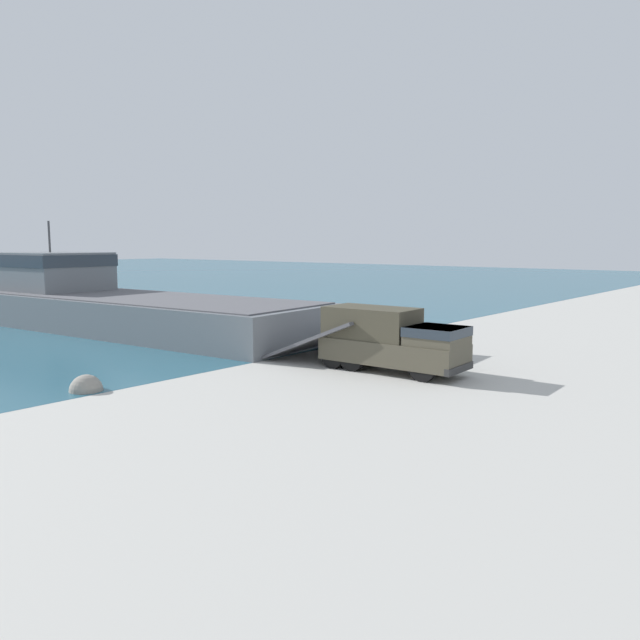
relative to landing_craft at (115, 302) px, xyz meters
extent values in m
plane|color=#B7B5AD|center=(0.12, -20.75, -1.86)|extent=(240.00, 240.00, 0.00)
cube|color=slate|center=(0.21, -2.23, -0.71)|extent=(11.32, 29.55, 2.30)
cube|color=#56565B|center=(0.21, -2.23, 0.48)|extent=(10.53, 28.34, 0.08)
cube|color=slate|center=(-0.72, 7.62, 1.92)|extent=(6.79, 8.62, 2.97)
cube|color=#28333D|center=(-0.72, 7.62, 2.81)|extent=(6.97, 8.71, 0.89)
cylinder|color=#3F3F42|center=(-0.72, 7.62, 4.60)|extent=(0.16, 0.16, 2.40)
cube|color=#56565B|center=(1.81, -19.23, -0.63)|extent=(7.83, 6.00, 2.28)
cube|color=#4C4738|center=(0.00, -23.51, -0.91)|extent=(2.74, 7.01, 1.08)
cube|color=#4C4738|center=(0.11, -25.79, 0.04)|extent=(2.37, 2.46, 0.83)
cube|color=#28333D|center=(0.11, -25.79, 0.25)|extent=(2.44, 2.48, 0.41)
cube|color=#413C2E|center=(-0.06, -22.34, 0.36)|extent=(2.52, 4.46, 1.47)
cube|color=#2D2D2D|center=(0.17, -26.88, -1.30)|extent=(2.46, 0.36, 0.32)
cylinder|color=black|center=(1.09, -25.60, -1.23)|extent=(0.43, 1.28, 1.26)
cylinder|color=black|center=(-0.88, -25.70, -1.23)|extent=(0.43, 1.28, 1.26)
cylinder|color=black|center=(0.91, -21.88, -1.23)|extent=(0.43, 1.28, 1.26)
cylinder|color=black|center=(-1.07, -21.98, -1.23)|extent=(0.43, 1.28, 1.26)
cylinder|color=black|center=(0.85, -20.78, -1.23)|extent=(0.43, 1.28, 1.26)
cylinder|color=black|center=(-1.13, -20.88, -1.23)|extent=(0.43, 1.28, 1.26)
cylinder|color=#566042|center=(2.46, -21.58, -1.46)|extent=(0.14, 0.14, 0.80)
cylinder|color=#566042|center=(2.63, -21.64, -1.46)|extent=(0.14, 0.14, 0.80)
cube|color=#566042|center=(2.54, -21.61, -0.75)|extent=(0.49, 0.37, 0.63)
sphere|color=tan|center=(2.54, -21.61, -0.33)|extent=(0.22, 0.22, 0.22)
cube|color=#566042|center=(1.69, -24.84, -1.54)|extent=(0.84, 0.92, 0.64)
sphere|color=gray|center=(5.64, -16.90, -1.86)|extent=(0.87, 0.87, 0.87)
sphere|color=gray|center=(-11.28, -16.11, -1.86)|extent=(1.34, 1.34, 1.34)
camera|label=1|loc=(-24.08, -39.48, 4.15)|focal=35.00mm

